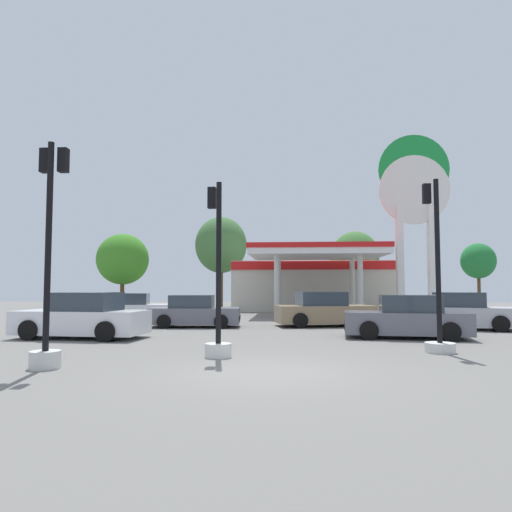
# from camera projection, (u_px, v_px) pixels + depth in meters

# --- Properties ---
(ground_plane) EXTENTS (90.00, 90.00, 0.00)m
(ground_plane) POSITION_uv_depth(u_px,v_px,m) (264.00, 372.00, 10.09)
(ground_plane) COLOR slate
(ground_plane) RESTS_ON ground
(gas_station) EXTENTS (11.91, 12.74, 4.36)m
(gas_station) POSITION_uv_depth(u_px,v_px,m) (313.00, 283.00, 35.27)
(gas_station) COLOR beige
(gas_station) RESTS_ON ground
(station_pole_sign) EXTENTS (4.36, 0.56, 11.38)m
(station_pole_sign) POSITION_uv_depth(u_px,v_px,m) (414.00, 201.00, 29.30)
(station_pole_sign) COLOR white
(station_pole_sign) RESTS_ON ground
(car_0) EXTENTS (4.17, 2.09, 1.45)m
(car_0) POSITION_uv_depth(u_px,v_px,m) (195.00, 312.00, 21.28)
(car_0) COLOR black
(car_0) RESTS_ON ground
(car_1) EXTENTS (4.36, 2.44, 1.48)m
(car_1) POSITION_uv_depth(u_px,v_px,m) (132.00, 308.00, 24.86)
(car_1) COLOR black
(car_1) RESTS_ON ground
(car_2) EXTENTS (4.77, 3.07, 1.58)m
(car_2) POSITION_uv_depth(u_px,v_px,m) (462.00, 312.00, 20.21)
(car_2) COLOR black
(car_2) RESTS_ON ground
(car_3) EXTENTS (4.74, 2.78, 1.59)m
(car_3) POSITION_uv_depth(u_px,v_px,m) (324.00, 311.00, 21.73)
(car_3) COLOR black
(car_3) RESTS_ON ground
(car_4) EXTENTS (4.47, 2.32, 1.54)m
(car_4) POSITION_uv_depth(u_px,v_px,m) (406.00, 318.00, 16.74)
(car_4) COLOR black
(car_4) RESTS_ON ground
(car_5) EXTENTS (4.69, 2.38, 1.63)m
(car_5) POSITION_uv_depth(u_px,v_px,m) (82.00, 317.00, 16.70)
(car_5) COLOR black
(car_5) RESTS_ON ground
(traffic_signal_0) EXTENTS (0.69, 0.70, 4.61)m
(traffic_signal_0) POSITION_uv_depth(u_px,v_px,m) (218.00, 306.00, 12.27)
(traffic_signal_0) COLOR silver
(traffic_signal_0) RESTS_ON ground
(traffic_signal_1) EXTENTS (0.68, 0.70, 5.18)m
(traffic_signal_1) POSITION_uv_depth(u_px,v_px,m) (48.00, 288.00, 10.66)
(traffic_signal_1) COLOR silver
(traffic_signal_1) RESTS_ON ground
(traffic_signal_2) EXTENTS (0.82, 0.82, 4.89)m
(traffic_signal_2) POSITION_uv_depth(u_px,v_px,m) (438.00, 305.00, 13.13)
(traffic_signal_2) COLOR silver
(traffic_signal_2) RESTS_ON ground
(tree_0) EXTENTS (4.79, 4.79, 6.74)m
(tree_0) POSITION_uv_depth(u_px,v_px,m) (123.00, 259.00, 43.62)
(tree_0) COLOR brown
(tree_0) RESTS_ON ground
(tree_1) EXTENTS (4.62, 4.62, 8.09)m
(tree_1) POSITION_uv_depth(u_px,v_px,m) (221.00, 245.00, 42.11)
(tree_1) COLOR brown
(tree_1) RESTS_ON ground
(tree_2) EXTENTS (4.34, 4.34, 6.89)m
(tree_2) POSITION_uv_depth(u_px,v_px,m) (355.00, 256.00, 42.98)
(tree_2) COLOR brown
(tree_2) RESTS_ON ground
(tree_3) EXTENTS (2.81, 2.81, 5.47)m
(tree_3) POSITION_uv_depth(u_px,v_px,m) (478.00, 261.00, 39.32)
(tree_3) COLOR brown
(tree_3) RESTS_ON ground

